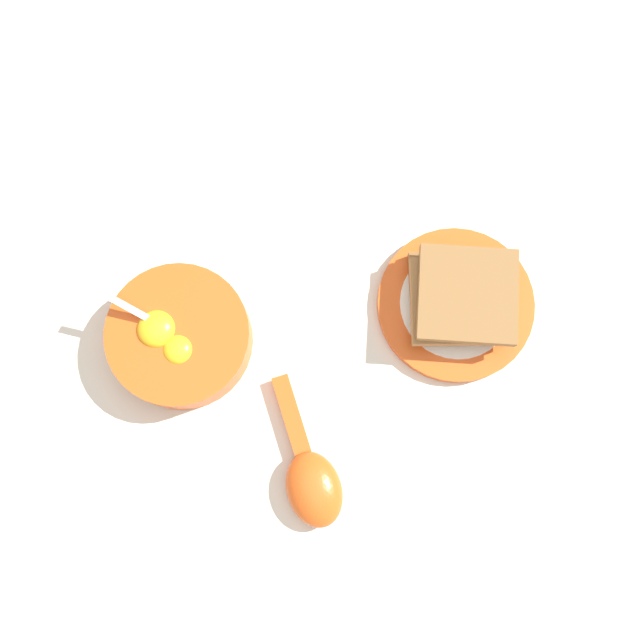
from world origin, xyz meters
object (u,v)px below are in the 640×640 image
(egg_bowl, at_px, (180,337))
(toast_sandwich, at_px, (462,297))
(toast_plate, at_px, (455,305))
(soup_spoon, at_px, (311,479))

(egg_bowl, bearing_deg, toast_sandwich, 143.43)
(toast_plate, bearing_deg, egg_bowl, -36.77)
(toast_plate, distance_m, soup_spoon, 0.24)
(egg_bowl, relative_size, toast_sandwich, 1.03)
(egg_bowl, bearing_deg, soup_spoon, 89.16)
(egg_bowl, xyz_separation_m, toast_sandwich, (-0.24, 0.18, 0.01))
(toast_plate, distance_m, toast_sandwich, 0.03)
(toast_sandwich, distance_m, soup_spoon, 0.25)
(soup_spoon, bearing_deg, egg_bowl, -90.84)
(egg_bowl, bearing_deg, toast_plate, 143.23)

